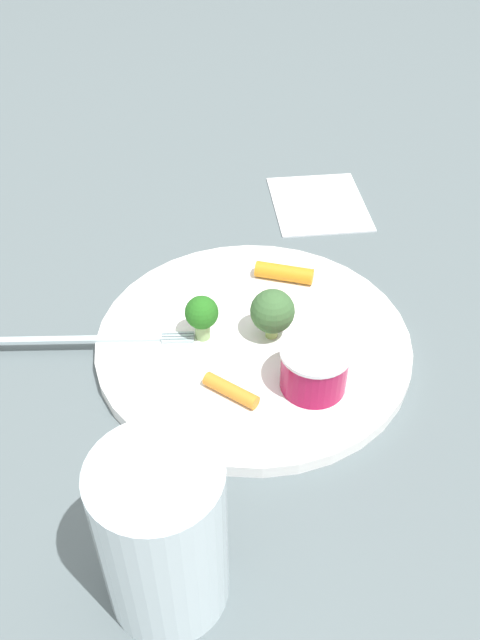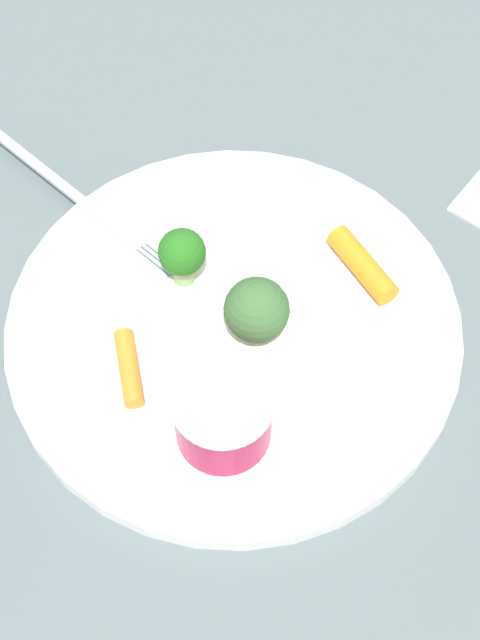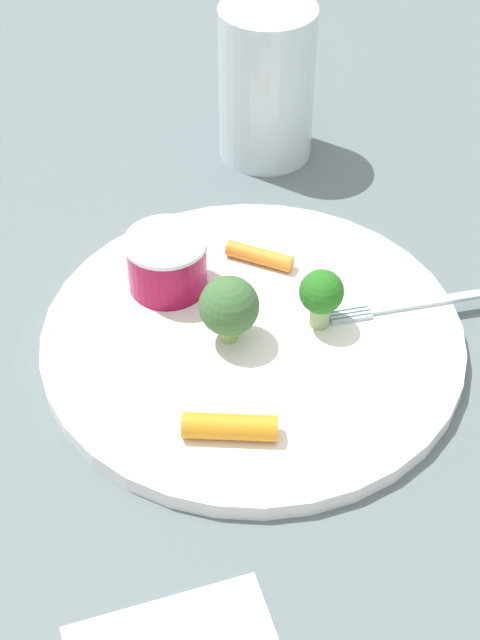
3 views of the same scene
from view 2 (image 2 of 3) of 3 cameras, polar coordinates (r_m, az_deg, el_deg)
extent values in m
plane|color=slate|center=(0.60, -0.37, -0.76)|extent=(2.40, 2.40, 0.00)
cylinder|color=white|center=(0.59, -0.37, -0.45)|extent=(0.28, 0.28, 0.01)
cylinder|color=maroon|center=(0.53, -1.00, -5.76)|extent=(0.05, 0.05, 0.04)
cylinder|color=silver|center=(0.52, -1.03, -4.78)|extent=(0.06, 0.06, 0.00)
cylinder|color=#8FB270|center=(0.60, -3.33, 2.90)|extent=(0.01, 0.01, 0.02)
sphere|color=#256B1D|center=(0.58, -3.43, 4.01)|extent=(0.03, 0.03, 0.03)
cylinder|color=#8DB058|center=(0.57, 0.95, -0.55)|extent=(0.01, 0.01, 0.01)
sphere|color=#3B6435|center=(0.56, 0.98, 0.61)|extent=(0.04, 0.04, 0.04)
cylinder|color=orange|center=(0.57, -6.54, -2.81)|extent=(0.02, 0.05, 0.01)
cylinder|color=orange|center=(0.60, 7.34, 3.02)|extent=(0.02, 0.06, 0.02)
cube|color=#ABC1C7|center=(0.66, -10.46, 7.82)|extent=(0.06, 0.14, 0.00)
cube|color=#ABC1C7|center=(0.61, -4.57, 3.80)|extent=(0.01, 0.03, 0.00)
cube|color=#ABC1C7|center=(0.61, -4.80, 3.61)|extent=(0.01, 0.03, 0.00)
cube|color=#ABC1C7|center=(0.61, -5.03, 3.42)|extent=(0.01, 0.03, 0.00)
cube|color=#ABC1C7|center=(0.61, -5.25, 3.23)|extent=(0.01, 0.03, 0.00)
camera|label=1|loc=(0.32, -75.04, -6.38)|focal=37.77mm
camera|label=3|loc=(0.66, 46.05, 40.61)|focal=52.91mm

